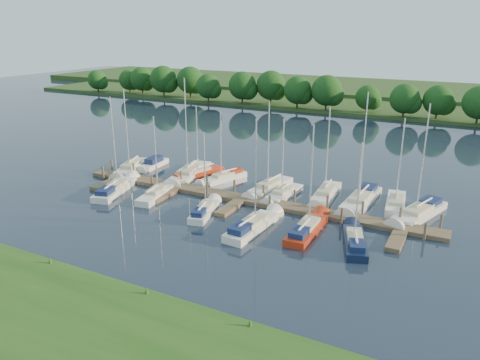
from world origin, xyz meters
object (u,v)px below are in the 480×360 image
at_px(dock, 240,201).
at_px(sailboat_n_5, 269,189).
at_px(motorboat, 153,165).
at_px(sailboat_s_2, 205,211).
at_px(sailboat_n_0, 131,169).

bearing_deg(dock, sailboat_n_5, 75.85).
distance_m(motorboat, sailboat_n_5, 17.01).
bearing_deg(sailboat_s_2, sailboat_n_5, 58.78).
bearing_deg(motorboat, sailboat_n_0, 59.68).
distance_m(motorboat, sailboat_s_2, 17.60).
distance_m(dock, motorboat, 16.92).
distance_m(dock, sailboat_s_2, 4.63).
bearing_deg(motorboat, sailboat_s_2, 139.06).
bearing_deg(sailboat_n_0, dock, 151.31).
xyz_separation_m(sailboat_n_5, sailboat_s_2, (-2.79, -8.98, 0.04)).
bearing_deg(sailboat_s_2, dock, 55.58).
xyz_separation_m(motorboat, sailboat_s_2, (14.16, -10.45, -0.02)).
relative_size(dock, sailboat_s_2, 4.82).
height_order(dock, sailboat_n_5, sailboat_n_5).
bearing_deg(dock, sailboat_n_0, 169.21).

